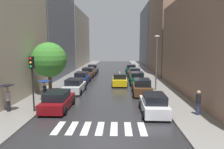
# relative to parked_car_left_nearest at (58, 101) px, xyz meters

# --- Properties ---
(ground_plane) EXTENTS (28.00, 72.00, 0.04)m
(ground_plane) POSITION_rel_parked_car_left_nearest_xyz_m (3.85, 18.46, -0.76)
(ground_plane) COLOR #27272A
(sidewalk_left) EXTENTS (3.00, 72.00, 0.15)m
(sidewalk_left) POSITION_rel_parked_car_left_nearest_xyz_m (-2.65, 18.46, -0.66)
(sidewalk_left) COLOR gray
(sidewalk_left) RESTS_ON ground
(sidewalk_right) EXTENTS (3.00, 72.00, 0.15)m
(sidewalk_right) POSITION_rel_parked_car_left_nearest_xyz_m (10.35, 18.46, -0.66)
(sidewalk_right) COLOR gray
(sidewalk_right) RESTS_ON ground
(crosswalk_stripes) EXTENTS (5.85, 2.20, 0.01)m
(crosswalk_stripes) POSITION_rel_parked_car_left_nearest_xyz_m (3.85, -3.85, -0.73)
(crosswalk_stripes) COLOR silver
(crosswalk_stripes) RESTS_ON ground
(building_left_mid) EXTENTS (6.00, 16.58, 25.48)m
(building_left_mid) POSITION_rel_parked_car_left_nearest_xyz_m (-7.15, 18.93, 12.00)
(building_left_mid) COLOR slate
(building_left_mid) RESTS_ON ground
(building_left_far) EXTENTS (6.00, 21.44, 13.94)m
(building_left_far) POSITION_rel_parked_car_left_nearest_xyz_m (-7.15, 38.49, 6.24)
(building_left_far) COLOR #9E9384
(building_left_far) RESTS_ON ground
(building_right_near) EXTENTS (6.00, 21.90, 10.69)m
(building_right_near) POSITION_rel_parked_car_left_nearest_xyz_m (14.85, 4.48, 4.61)
(building_right_near) COLOR #8C6B56
(building_right_near) RESTS_ON ground
(building_right_mid) EXTENTS (6.00, 14.50, 22.93)m
(building_right_mid) POSITION_rel_parked_car_left_nearest_xyz_m (14.85, 23.59, 10.73)
(building_right_mid) COLOR #8C6B56
(building_right_mid) RESTS_ON ground
(building_right_far) EXTENTS (6.00, 18.67, 15.37)m
(building_right_far) POSITION_rel_parked_car_left_nearest_xyz_m (14.85, 40.71, 6.95)
(building_right_far) COLOR slate
(building_right_far) RESTS_ON ground
(parked_car_left_nearest) EXTENTS (2.15, 4.44, 1.56)m
(parked_car_left_nearest) POSITION_rel_parked_car_left_nearest_xyz_m (0.00, 0.00, 0.00)
(parked_car_left_nearest) COLOR maroon
(parked_car_left_nearest) RESTS_ON ground
(parked_car_left_second) EXTENTS (2.15, 4.17, 1.59)m
(parked_car_left_second) POSITION_rel_parked_car_left_nearest_xyz_m (0.08, 6.31, 0.01)
(parked_car_left_second) COLOR silver
(parked_car_left_second) RESTS_ON ground
(parked_car_left_third) EXTENTS (2.07, 4.57, 1.63)m
(parked_car_left_third) POSITION_rel_parked_car_left_nearest_xyz_m (-0.10, 12.00, 0.03)
(parked_car_left_third) COLOR navy
(parked_car_left_third) RESTS_ON ground
(parked_car_left_fourth) EXTENTS (2.29, 4.63, 1.59)m
(parked_car_left_fourth) POSITION_rel_parked_car_left_nearest_xyz_m (-0.09, 18.48, 0.01)
(parked_car_left_fourth) COLOR brown
(parked_car_left_fourth) RESTS_ON ground
(parked_car_left_fifth) EXTENTS (2.20, 4.61, 1.61)m
(parked_car_left_fifth) POSITION_rel_parked_car_left_nearest_xyz_m (-0.03, 23.98, 0.02)
(parked_car_left_fifth) COLOR #474C51
(parked_car_left_fifth) RESTS_ON ground
(parked_car_right_nearest) EXTENTS (2.08, 4.19, 1.61)m
(parked_car_right_nearest) POSITION_rel_parked_car_left_nearest_xyz_m (7.79, -0.86, 0.02)
(parked_car_right_nearest) COLOR silver
(parked_car_right_nearest) RESTS_ON ground
(parked_car_right_second) EXTENTS (2.19, 4.17, 1.74)m
(parked_car_right_second) POSITION_rel_parked_car_left_nearest_xyz_m (7.59, 5.48, 0.07)
(parked_car_right_second) COLOR brown
(parked_car_right_second) RESTS_ON ground
(parked_car_right_third) EXTENTS (2.18, 4.66, 1.65)m
(parked_car_right_third) POSITION_rel_parked_car_left_nearest_xyz_m (7.64, 11.99, 0.04)
(parked_car_right_third) COLOR #0C4C2D
(parked_car_right_third) RESTS_ON ground
(parked_car_right_fourth) EXTENTS (2.16, 4.14, 1.64)m
(parked_car_right_fourth) POSITION_rel_parked_car_left_nearest_xyz_m (7.70, 17.38, 0.03)
(parked_car_right_fourth) COLOR brown
(parked_car_right_fourth) RESTS_ON ground
(parked_car_right_fifth) EXTENTS (2.11, 4.15, 1.64)m
(parked_car_right_fifth) POSITION_rel_parked_car_left_nearest_xyz_m (7.56, 23.93, 0.03)
(parked_car_right_fifth) COLOR #0C4C2D
(parked_car_right_fifth) RESTS_ON ground
(taxi_midroad) EXTENTS (2.08, 4.50, 1.81)m
(taxi_midroad) POSITION_rel_parked_car_left_nearest_xyz_m (5.22, 10.90, 0.03)
(taxi_midroad) COLOR yellow
(taxi_midroad) RESTS_ON ground
(pedestrian_foreground) EXTENTS (0.36, 0.36, 1.85)m
(pedestrian_foreground) POSITION_rel_parked_car_left_nearest_xyz_m (10.94, -1.46, 0.40)
(pedestrian_foreground) COLOR navy
(pedestrian_foreground) RESTS_ON sidewalk_right
(pedestrian_near_tree) EXTENTS (1.08, 1.08, 2.09)m
(pedestrian_near_tree) POSITION_rel_parked_car_left_nearest_xyz_m (-3.59, -1.05, 0.96)
(pedestrian_near_tree) COLOR black
(pedestrian_near_tree) RESTS_ON sidewalk_left
(pedestrian_by_kerb) EXTENTS (1.15, 1.15, 1.83)m
(pedestrian_by_kerb) POSITION_rel_parked_car_left_nearest_xyz_m (-1.95, 2.41, 0.82)
(pedestrian_by_kerb) COLOR #38513D
(pedestrian_by_kerb) RESTS_ON sidewalk_left
(street_tree_left) EXTENTS (3.64, 3.64, 5.49)m
(street_tree_left) POSITION_rel_parked_car_left_nearest_xyz_m (-2.24, 4.88, 3.07)
(street_tree_left) COLOR #513823
(street_tree_left) RESTS_ON sidewalk_left
(traffic_light_left_corner) EXTENTS (0.30, 0.42, 4.30)m
(traffic_light_left_corner) POSITION_rel_parked_car_left_nearest_xyz_m (-1.60, -1.01, 2.55)
(traffic_light_left_corner) COLOR black
(traffic_light_left_corner) RESTS_ON sidewalk_left
(lamp_post_right) EXTENTS (0.60, 0.28, 6.29)m
(lamp_post_right) POSITION_rel_parked_car_left_nearest_xyz_m (9.40, 7.25, 3.08)
(lamp_post_right) COLOR #595B60
(lamp_post_right) RESTS_ON sidewalk_right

